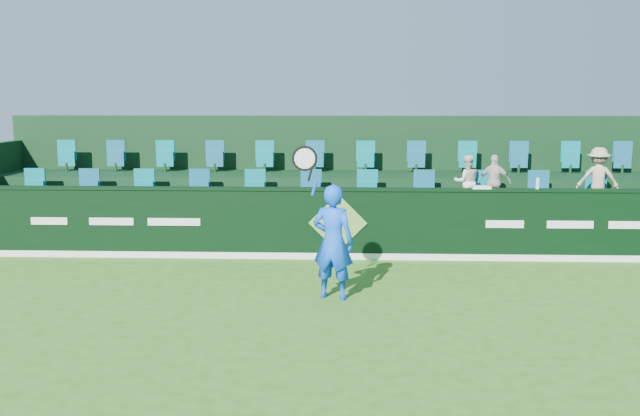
{
  "coord_description": "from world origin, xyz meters",
  "views": [
    {
      "loc": [
        0.19,
        -9.25,
        3.0
      ],
      "look_at": [
        -0.29,
        2.8,
        1.15
      ],
      "focal_mm": 40.0,
      "sensor_mm": 36.0,
      "label": 1
    }
  ],
  "objects_px": {
    "spectator_left": "(467,182)",
    "spectator_middle": "(494,182)",
    "towel": "(481,187)",
    "spectator_right": "(598,179)",
    "drinks_bottle": "(538,183)",
    "tennis_player": "(333,241)"
  },
  "relations": [
    {
      "from": "spectator_right",
      "to": "spectator_left",
      "type": "bearing_deg",
      "value": 11.2
    },
    {
      "from": "spectator_middle",
      "to": "spectator_right",
      "type": "relative_size",
      "value": 0.88
    },
    {
      "from": "spectator_middle",
      "to": "drinks_bottle",
      "type": "xyz_separation_m",
      "value": [
        0.57,
        -1.12,
        0.11
      ]
    },
    {
      "from": "spectator_left",
      "to": "towel",
      "type": "xyz_separation_m",
      "value": [
        0.09,
        -1.12,
        0.03
      ]
    },
    {
      "from": "towel",
      "to": "drinks_bottle",
      "type": "xyz_separation_m",
      "value": [
        1.03,
        0.0,
        0.08
      ]
    },
    {
      "from": "spectator_right",
      "to": "towel",
      "type": "height_order",
      "value": "spectator_right"
    },
    {
      "from": "tennis_player",
      "to": "spectator_right",
      "type": "bearing_deg",
      "value": 36.47
    },
    {
      "from": "spectator_left",
      "to": "drinks_bottle",
      "type": "distance_m",
      "value": 1.59
    },
    {
      "from": "spectator_middle",
      "to": "towel",
      "type": "distance_m",
      "value": 1.21
    },
    {
      "from": "spectator_right",
      "to": "towel",
      "type": "bearing_deg",
      "value": 35.17
    },
    {
      "from": "tennis_player",
      "to": "towel",
      "type": "relative_size",
      "value": 6.95
    },
    {
      "from": "spectator_middle",
      "to": "spectator_right",
      "type": "xyz_separation_m",
      "value": [
        2.05,
        0.0,
        0.07
      ]
    },
    {
      "from": "towel",
      "to": "drinks_bottle",
      "type": "height_order",
      "value": "drinks_bottle"
    },
    {
      "from": "towel",
      "to": "drinks_bottle",
      "type": "distance_m",
      "value": 1.04
    },
    {
      "from": "spectator_right",
      "to": "drinks_bottle",
      "type": "xyz_separation_m",
      "value": [
        -1.48,
        -1.12,
        0.03
      ]
    },
    {
      "from": "towel",
      "to": "spectator_middle",
      "type": "bearing_deg",
      "value": 67.27
    },
    {
      "from": "spectator_left",
      "to": "spectator_middle",
      "type": "height_order",
      "value": "spectator_middle"
    },
    {
      "from": "tennis_player",
      "to": "spectator_middle",
      "type": "bearing_deg",
      "value": 50.6
    },
    {
      "from": "spectator_right",
      "to": "drinks_bottle",
      "type": "relative_size",
      "value": 5.99
    },
    {
      "from": "towel",
      "to": "spectator_left",
      "type": "bearing_deg",
      "value": 94.43
    },
    {
      "from": "tennis_player",
      "to": "drinks_bottle",
      "type": "distance_m",
      "value": 4.67
    },
    {
      "from": "spectator_right",
      "to": "spectator_middle",
      "type": "bearing_deg",
      "value": 11.2
    }
  ]
}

